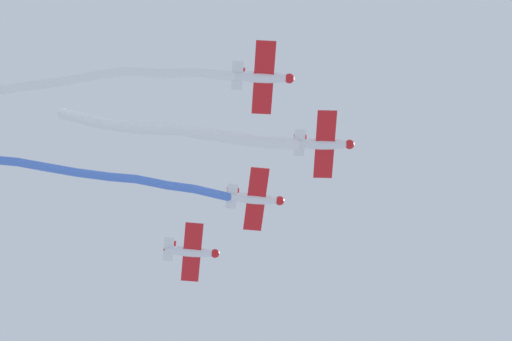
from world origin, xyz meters
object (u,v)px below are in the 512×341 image
(airplane_right_wing, at_px, (263,77))
(airplane_slot, at_px, (192,252))
(airplane_left_wing, at_px, (256,199))
(airplane_lead, at_px, (324,144))

(airplane_right_wing, height_order, airplane_slot, airplane_right_wing)
(airplane_left_wing, relative_size, airplane_slot, 1.00)
(airplane_lead, height_order, airplane_right_wing, airplane_right_wing)
(airplane_lead, height_order, airplane_slot, airplane_lead)
(airplane_left_wing, distance_m, airplane_slot, 8.05)
(airplane_left_wing, bearing_deg, airplane_right_wing, -93.18)
(airplane_left_wing, distance_m, airplane_right_wing, 11.97)
(airplane_right_wing, bearing_deg, airplane_lead, 47.66)
(airplane_lead, xyz_separation_m, airplane_right_wing, (-6.48, 4.76, 0.30))
(airplane_left_wing, bearing_deg, airplane_lead, -51.24)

